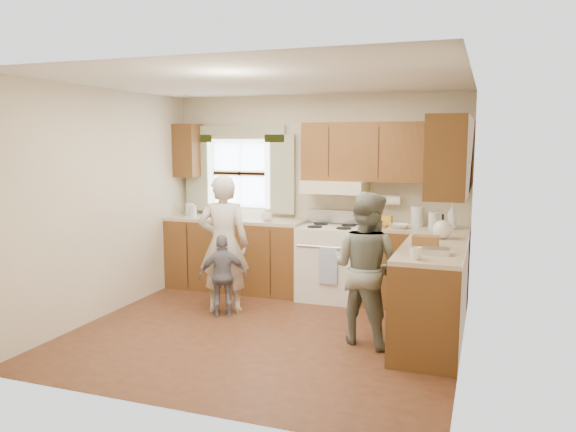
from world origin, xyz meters
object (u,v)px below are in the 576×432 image
at_px(woman_right, 366,268).
at_px(child, 223,276).
at_px(stove, 332,261).
at_px(woman_left, 224,244).

xyz_separation_m(woman_right, child, (-1.65, 0.27, -0.27)).
bearing_deg(woman_right, stove, -43.96).
bearing_deg(child, stove, -158.27).
xyz_separation_m(stove, woman_left, (-1.01, -0.93, 0.31)).
bearing_deg(child, woman_left, -94.09).
bearing_deg(stove, woman_right, -62.49).
height_order(woman_left, woman_right, woman_left).
bearing_deg(stove, woman_left, -137.26).
distance_m(woman_right, child, 1.69).
bearing_deg(child, woman_right, 143.87).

